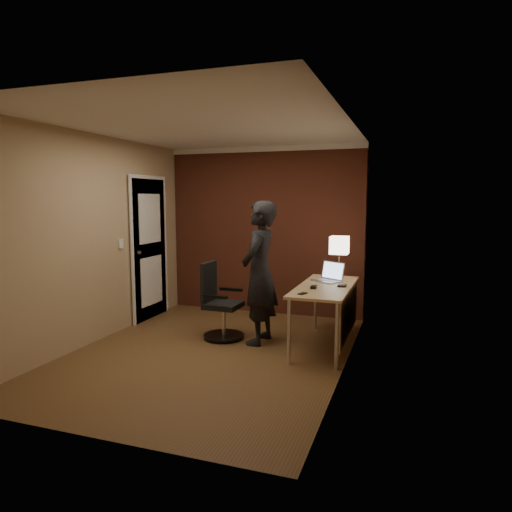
% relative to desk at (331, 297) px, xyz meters
% --- Properties ---
extents(room, '(4.00, 4.00, 4.00)m').
position_rel_desk_xyz_m(room, '(-1.53, 0.93, 0.77)').
color(room, brown).
rests_on(room, ground).
extents(desk, '(0.60, 1.50, 0.73)m').
position_rel_desk_xyz_m(desk, '(0.00, 0.00, 0.00)').
color(desk, tan).
rests_on(desk, ground).
extents(desk_lamp, '(0.22, 0.22, 0.54)m').
position_rel_desk_xyz_m(desk_lamp, '(0.00, 0.51, 0.55)').
color(desk_lamp, silver).
rests_on(desk_lamp, desk).
extents(laptop, '(0.42, 0.39, 0.23)m').
position_rel_desk_xyz_m(laptop, '(-0.08, 0.32, 0.19)').
color(laptop, silver).
rests_on(laptop, desk).
extents(mouse, '(0.06, 0.10, 0.03)m').
position_rel_desk_xyz_m(mouse, '(-0.16, -0.22, 0.14)').
color(mouse, black).
rests_on(mouse, desk).
extents(phone, '(0.09, 0.13, 0.01)m').
position_rel_desk_xyz_m(phone, '(-0.21, -0.55, 0.13)').
color(phone, black).
rests_on(phone, desk).
extents(wallet, '(0.09, 0.11, 0.02)m').
position_rel_desk_xyz_m(wallet, '(0.12, 0.01, 0.14)').
color(wallet, black).
rests_on(wallet, desk).
extents(office_chair, '(0.51, 0.52, 0.93)m').
position_rel_desk_xyz_m(office_chair, '(-1.38, -0.10, -0.19)').
color(office_chair, black).
rests_on(office_chair, ground).
extents(person, '(0.43, 0.63, 1.71)m').
position_rel_desk_xyz_m(person, '(-0.85, -0.10, 0.25)').
color(person, black).
rests_on(person, ground).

